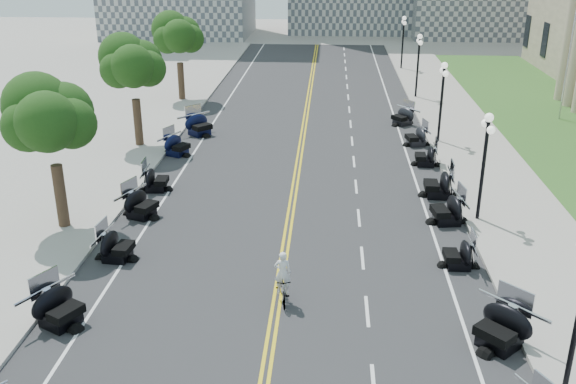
{
  "coord_description": "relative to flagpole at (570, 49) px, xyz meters",
  "views": [
    {
      "loc": [
        1.72,
        -23.36,
        12.18
      ],
      "look_at": [
        0.03,
        2.03,
        2.0
      ],
      "focal_mm": 40.0,
      "sensor_mm": 36.0,
      "label": 1
    }
  ],
  "objects": [
    {
      "name": "motorcycle_n_6",
      "position": [
        -10.84,
        -18.3,
        -4.26
      ],
      "size": [
        2.39,
        2.39,
        1.47
      ],
      "primitive_type": null,
      "rotation": [
        0.0,
        0.0,
        -1.42
      ],
      "color": "black",
      "rests_on": "road"
    },
    {
      "name": "motorcycle_s_7",
      "position": [
        -25.08,
        -15.21,
        -4.33
      ],
      "size": [
        2.0,
        2.0,
        1.33
      ],
      "primitive_type": null,
      "rotation": [
        0.0,
        0.0,
        1.62
      ],
      "color": "black",
      "rests_on": "road"
    },
    {
      "name": "cyclist_rider",
      "position": [
        -17.79,
        -25.54,
        -3.14
      ],
      "size": [
        0.6,
        0.39,
        1.63
      ],
      "primitive_type": "imported",
      "rotation": [
        0.0,
        0.0,
        3.14
      ],
      "color": "silver",
      "rests_on": "bicycle"
    },
    {
      "name": "motorcycle_s_4",
      "position": [
        -25.13,
        -27.5,
        -4.27
      ],
      "size": [
        2.83,
        2.83,
        1.46
      ],
      "primitive_type": null,
      "rotation": [
        0.0,
        0.0,
        1.08
      ],
      "color": "black",
      "rests_on": "road"
    },
    {
      "name": "lane_dash_13",
      "position": [
        -14.8,
        6.0,
        -4.99
      ],
      "size": [
        0.12,
        2.0,
        0.0
      ],
      "primitive_type": "cube",
      "color": "white",
      "rests_on": "road"
    },
    {
      "name": "ground",
      "position": [
        -18.0,
        -22.0,
        -5.0
      ],
      "size": [
        160.0,
        160.0,
        0.0
      ],
      "primitive_type": "plane",
      "color": "gray"
    },
    {
      "name": "lane_dash_19",
      "position": [
        -14.8,
        30.0,
        -4.99
      ],
      "size": [
        0.12,
        2.0,
        0.0
      ],
      "primitive_type": "cube",
      "color": "white",
      "rests_on": "road"
    },
    {
      "name": "bicycle",
      "position": [
        -17.79,
        -25.54,
        -4.48
      ],
      "size": [
        0.75,
        1.79,
        1.04
      ],
      "primitive_type": "imported",
      "rotation": [
        0.0,
        0.0,
        0.16
      ],
      "color": "#A51414",
      "rests_on": "road"
    },
    {
      "name": "motorcycle_s_9",
      "position": [
        -24.78,
        -5.3,
        -4.23
      ],
      "size": [
        3.11,
        3.11,
        1.54
      ],
      "primitive_type": null,
      "rotation": [
        0.0,
        0.0,
        0.81
      ],
      "color": "black",
      "rests_on": "road"
    },
    {
      "name": "lane_dash_9",
      "position": [
        -14.8,
        -10.0,
        -4.99
      ],
      "size": [
        0.12,
        2.0,
        0.0
      ],
      "primitive_type": "cube",
      "color": "white",
      "rests_on": "road"
    },
    {
      "name": "lane_dash_11",
      "position": [
        -14.8,
        -2.0,
        -4.99
      ],
      "size": [
        0.12,
        2.0,
        0.0
      ],
      "primitive_type": "cube",
      "color": "white",
      "rests_on": "road"
    },
    {
      "name": "lawn",
      "position": [
        -0.5,
        -4.0,
        -4.95
      ],
      "size": [
        9.0,
        60.0,
        0.1
      ],
      "primitive_type": "cube",
      "color": "#356023",
      "rests_on": "ground"
    },
    {
      "name": "lane_dash_6",
      "position": [
        -14.8,
        -22.0,
        -4.99
      ],
      "size": [
        0.12,
        2.0,
        0.0
      ],
      "primitive_type": "cube",
      "color": "white",
      "rests_on": "road"
    },
    {
      "name": "street_lamp_5",
      "position": [
        -9.4,
        18.0,
        -2.4
      ],
      "size": [
        0.5,
        1.2,
        4.9
      ],
      "primitive_type": null,
      "color": "black",
      "rests_on": "sidewalk_north"
    },
    {
      "name": "motorcycle_s_6",
      "position": [
        -24.89,
        -18.56,
        -4.29
      ],
      "size": [
        2.64,
        2.64,
        1.42
      ],
      "primitive_type": null,
      "rotation": [
        0.0,
        0.0,
        1.2
      ],
      "color": "black",
      "rests_on": "road"
    },
    {
      "name": "sidewalk_north",
      "position": [
        -7.5,
        -12.0,
        -4.92
      ],
      "size": [
        5.0,
        90.0,
        0.15
      ],
      "primitive_type": "cube",
      "color": "#9E9991",
      "rests_on": "ground"
    },
    {
      "name": "motorcycle_n_7",
      "position": [
        -10.77,
        -15.12,
        -4.25
      ],
      "size": [
        2.24,
        2.24,
        1.5
      ],
      "primitive_type": null,
      "rotation": [
        0.0,
        0.0,
        -1.61
      ],
      "color": "black",
      "rests_on": "road"
    },
    {
      "name": "lane_dash_14",
      "position": [
        -14.8,
        10.0,
        -4.99
      ],
      "size": [
        0.12,
        2.0,
        0.0
      ],
      "primitive_type": "cube",
      "color": "white",
      "rests_on": "road"
    },
    {
      "name": "tree_2",
      "position": [
        -28.0,
        -20.0,
        -0.25
      ],
      "size": [
        4.8,
        4.8,
        9.2
      ],
      "primitive_type": null,
      "color": "#235619",
      "rests_on": "sidewalk_south"
    },
    {
      "name": "street_lamp_2",
      "position": [
        -9.4,
        -18.0,
        -2.4
      ],
      "size": [
        0.5,
        1.2,
        4.9
      ],
      "primitive_type": null,
      "color": "black",
      "rests_on": "sidewalk_north"
    },
    {
      "name": "edge_line_north",
      "position": [
        -11.6,
        -12.0,
        -4.99
      ],
      "size": [
        0.12,
        90.0,
        0.0
      ],
      "primitive_type": "cube",
      "color": "white",
      "rests_on": "road"
    },
    {
      "name": "road",
      "position": [
        -18.0,
        -12.0,
        -5.0
      ],
      "size": [
        16.0,
        90.0,
        0.01
      ],
      "primitive_type": "cube",
      "color": "#333335",
      "rests_on": "ground"
    },
    {
      "name": "lane_dash_17",
      "position": [
        -14.8,
        22.0,
        -4.99
      ],
      "size": [
        0.12,
        2.0,
        0.0
      ],
      "primitive_type": "cube",
      "color": "white",
      "rests_on": "road"
    },
    {
      "name": "motorcycle_n_4",
      "position": [
        -10.7,
        -27.77,
        -4.23
      ],
      "size": [
        3.12,
        3.12,
        1.55
      ],
      "primitive_type": null,
      "rotation": [
        0.0,
        0.0,
        -0.79
      ],
      "color": "black",
      "rests_on": "road"
    },
    {
      "name": "motorcycle_n_10",
      "position": [
        -11.24,
        -1.94,
        -4.33
      ],
      "size": [
        2.71,
        2.71,
        1.35
      ],
      "primitive_type": null,
      "rotation": [
        0.0,
        0.0,
        -0.9
      ],
      "color": "black",
      "rests_on": "road"
    },
    {
      "name": "lane_dash_5",
      "position": [
        -14.8,
        -26.0,
        -4.99
      ],
      "size": [
        0.12,
        2.0,
        0.0
      ],
      "primitive_type": "cube",
      "color": "white",
      "rests_on": "road"
    },
    {
      "name": "street_lamp_3",
      "position": [
        -9.4,
        -6.0,
        -2.4
      ],
      "size": [
        0.5,
        1.2,
        4.9
      ],
      "primitive_type": null,
      "color": "black",
      "rests_on": "sidewalk_north"
    },
    {
      "name": "tree_4",
      "position": [
        -28.0,
        4.0,
        -0.25
      ],
      "size": [
        4.8,
        4.8,
        9.2
      ],
      "primitive_type": null,
      "color": "#235619",
      "rests_on": "sidewalk_south"
    },
    {
      "name": "motorcycle_n_8",
      "position": [
        -10.76,
        -10.4,
        -4.35
      ],
      "size": [
        1.95,
        1.95,
        1.3
      ],
      "primitive_type": null,
      "rotation": [
        0.0,
        0.0,
        -1.62
      ],
      "color": "black",
      "rests_on": "road"
    },
    {
      "name": "centerline_yellow_b",
      "position": [
        -17.88,
        -12.0,
        -4.99
      ],
      "size": [
        0.12,
        90.0,
        0.0
      ],
      "primitive_type": "cube",
      "color": "yellow",
      "rests_on": "road"
    },
    {
      "name": "centerline_yellow_a",
      "position": [
        -18.12,
        -12.0,
        -4.99
      ],
      "size": [
        0.12,
        90.0,
        0.0
      ],
      "primitive_type": "cube",
      "color": "yellow",
      "rests_on": "road"
    },
    {
      "name": "motorcycle_s_5",
      "position": [
        -24.7,
        -22.78,
        -4.33
      ],
      "size": [
        2.11,
        2.11,
        1.35
      ],
      "primitive_type": null,
      "rotation": [
        0.0,
        0.0,
        1.47
      ],
      "color": "black",
      "rests_on": "road"
    },
    {
      "name": "lane_dash_16",
      "position": [
        -14.8,
        18.0,
        -4.99
      ],
      "size": [
        0.12,
        2.0,
        0.0
      ],
      "primitive_type": "cube",
      "color": "white",
      "rests_on": "road"
    },
    {
      "name": "motorcycle_n_5",
      "position": [
        -11.07,
        -22.5,
        -4.38
      ],
      "size": [
        1.79,
        1.79,
        1.24
      ],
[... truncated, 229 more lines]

